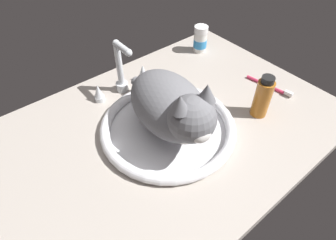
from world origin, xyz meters
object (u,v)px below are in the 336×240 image
pill_bottle (200,40)px  amber_bottle (263,97)px  cat (173,108)px  sink_basin (168,127)px  faucet (121,73)px  toothbrush (270,86)px

pill_bottle → amber_bottle: bearing=-106.9°
cat → pill_bottle: size_ratio=3.69×
sink_basin → faucet: (0.00, 22.98, 5.43)cm
faucet → cat: size_ratio=0.54×
sink_basin → amber_bottle: 28.24cm
faucet → sink_basin: bearing=-90.0°
sink_basin → faucet: 23.61cm
pill_bottle → amber_bottle: amber_bottle is taller
faucet → pill_bottle: faucet is taller
cat → amber_bottle: cat is taller
toothbrush → faucet: bearing=142.3°
sink_basin → cat: size_ratio=1.03×
cat → amber_bottle: (25.57, -9.20, -4.25)cm
sink_basin → cat: bearing=-98.4°
faucet → cat: (-0.37, -25.48, 3.81)cm
amber_bottle → pill_bottle: bearing=73.1°
pill_bottle → faucet: bearing=-176.5°
sink_basin → cat: 9.58cm
cat → amber_bottle: bearing=-19.8°
cat → sink_basin: bearing=81.6°
toothbrush → sink_basin: bearing=170.4°
faucet → amber_bottle: size_ratio=1.50×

